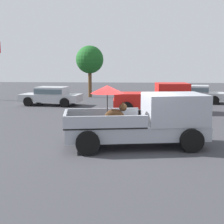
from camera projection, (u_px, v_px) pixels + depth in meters
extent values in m
plane|color=#38383D|center=(135.00, 146.00, 11.70)|extent=(80.00, 80.00, 0.00)
cylinder|color=black|center=(175.00, 129.00, 12.77)|extent=(0.84, 0.41, 0.80)
cylinder|color=black|center=(192.00, 141.00, 10.84)|extent=(0.84, 0.41, 0.80)
cylinder|color=black|center=(87.00, 131.00, 12.43)|extent=(0.84, 0.41, 0.80)
cylinder|color=black|center=(88.00, 143.00, 10.50)|extent=(0.84, 0.41, 0.80)
cube|color=#9EA3AD|center=(136.00, 131.00, 11.61)|extent=(5.23, 2.62, 0.50)
cube|color=#9EA3AD|center=(174.00, 109.00, 11.63)|extent=(2.39, 2.19, 1.08)
cube|color=#4C606B|center=(201.00, 103.00, 11.69)|extent=(0.35, 1.71, 0.64)
cube|color=black|center=(104.00, 124.00, 11.46)|extent=(3.07, 2.29, 0.06)
cube|color=#9EA3AD|center=(102.00, 113.00, 12.33)|extent=(2.78, 0.57, 0.40)
cube|color=#9EA3AD|center=(106.00, 122.00, 10.52)|extent=(2.78, 0.57, 0.40)
cube|color=#9EA3AD|center=(66.00, 118.00, 11.29)|extent=(0.41, 1.83, 0.40)
ellipsoid|color=#472D19|center=(114.00, 116.00, 11.25)|extent=(0.72, 0.43, 0.52)
sphere|color=#472D19|center=(123.00, 107.00, 11.23)|extent=(0.32, 0.32, 0.28)
cone|color=#472D19|center=(123.00, 103.00, 11.29)|extent=(0.10, 0.10, 0.12)
cone|color=#472D19|center=(123.00, 104.00, 11.13)|extent=(0.10, 0.10, 0.12)
cylinder|color=black|center=(107.00, 108.00, 11.38)|extent=(0.03, 0.03, 1.10)
cone|color=red|center=(107.00, 89.00, 11.28)|extent=(1.38, 1.38, 0.28)
cylinder|color=black|center=(175.00, 104.00, 20.73)|extent=(0.78, 0.31, 0.76)
cylinder|color=black|center=(181.00, 108.00, 18.86)|extent=(0.78, 0.31, 0.76)
cylinder|color=black|center=(126.00, 104.00, 20.76)|extent=(0.78, 0.31, 0.76)
cylinder|color=black|center=(127.00, 108.00, 18.88)|extent=(0.78, 0.31, 0.76)
cube|color=red|center=(152.00, 103.00, 19.78)|extent=(4.91, 2.11, 0.50)
cube|color=red|center=(172.00, 91.00, 19.66)|extent=(2.01, 1.92, 1.00)
cube|color=red|center=(136.00, 96.00, 19.72)|extent=(2.81, 1.97, 0.40)
cylinder|color=black|center=(213.00, 98.00, 25.09)|extent=(0.69, 0.33, 0.66)
cylinder|color=black|center=(214.00, 100.00, 23.40)|extent=(0.69, 0.33, 0.66)
cylinder|color=black|center=(178.00, 97.00, 25.73)|extent=(0.69, 0.33, 0.66)
cylinder|color=black|center=(177.00, 99.00, 24.04)|extent=(0.69, 0.33, 0.66)
cube|color=#ADB2B7|center=(195.00, 96.00, 24.53)|extent=(4.53, 2.45, 0.52)
cube|color=#ADB2B7|center=(194.00, 89.00, 24.48)|extent=(2.34, 1.93, 0.56)
cube|color=#4C606B|center=(194.00, 89.00, 24.48)|extent=(2.29, 2.00, 0.32)
cylinder|color=black|center=(28.00, 102.00, 22.58)|extent=(0.68, 0.30, 0.66)
cylinder|color=black|center=(39.00, 99.00, 24.28)|extent=(0.68, 0.30, 0.66)
cylinder|color=black|center=(65.00, 103.00, 22.04)|extent=(0.68, 0.30, 0.66)
cylinder|color=black|center=(73.00, 100.00, 23.74)|extent=(0.68, 0.30, 0.66)
cube|color=#ADB2B7|center=(51.00, 98.00, 23.13)|extent=(4.49, 2.30, 0.52)
cube|color=#ADB2B7|center=(52.00, 91.00, 23.03)|extent=(2.29, 1.86, 0.56)
cube|color=#4C606B|center=(52.00, 91.00, 23.03)|extent=(2.24, 1.93, 0.32)
cylinder|color=brown|center=(90.00, 83.00, 28.79)|extent=(0.32, 0.32, 2.48)
sphere|color=#19561E|center=(90.00, 59.00, 28.48)|extent=(2.45, 2.45, 2.45)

